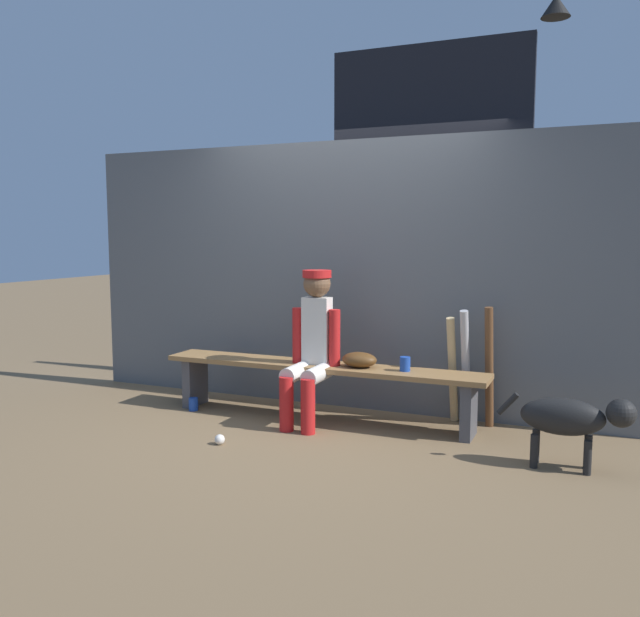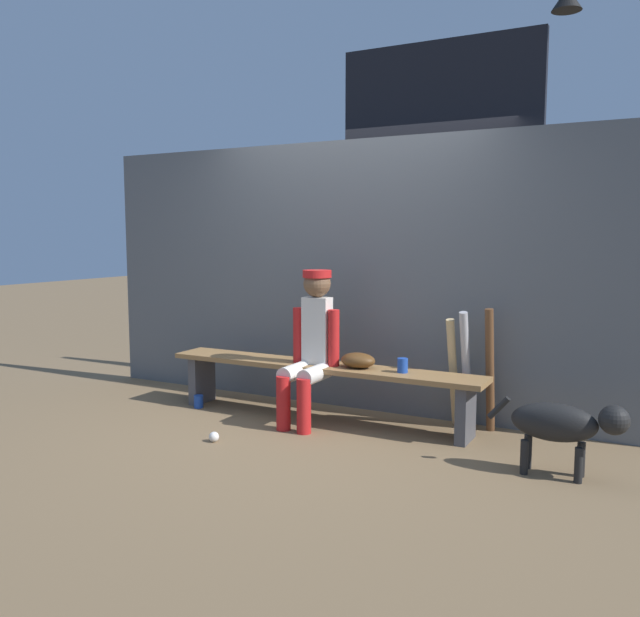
% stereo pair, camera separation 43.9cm
% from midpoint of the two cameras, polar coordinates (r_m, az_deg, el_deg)
% --- Properties ---
extents(ground_plane, '(30.00, 30.00, 0.00)m').
position_cam_midpoint_polar(ground_plane, '(5.42, 2.35, -9.63)').
color(ground_plane, brown).
extents(chainlink_fence, '(5.02, 0.03, 2.29)m').
position_cam_midpoint_polar(chainlink_fence, '(5.65, 4.51, 2.82)').
color(chainlink_fence, '#595E63').
rests_on(chainlink_fence, ground_plane).
extents(dugout_bench, '(2.69, 0.36, 0.46)m').
position_cam_midpoint_polar(dugout_bench, '(5.33, 2.37, -5.86)').
color(dugout_bench, olive).
rests_on(dugout_bench, ground_plane).
extents(player_seated, '(0.41, 0.55, 1.22)m').
position_cam_midpoint_polar(player_seated, '(5.19, 1.61, -2.86)').
color(player_seated, silver).
rests_on(player_seated, ground_plane).
extents(baseball_glove, '(0.28, 0.20, 0.12)m').
position_cam_midpoint_polar(baseball_glove, '(5.16, 5.76, -4.51)').
color(baseball_glove, '#593819').
rests_on(baseball_glove, dugout_bench).
extents(bat_wood_natural, '(0.08, 0.25, 0.86)m').
position_cam_midpoint_polar(bat_wood_natural, '(5.28, 13.83, -5.42)').
color(bat_wood_natural, tan).
rests_on(bat_wood_natural, ground_plane).
extents(bat_aluminum_silver, '(0.08, 0.27, 0.93)m').
position_cam_midpoint_polar(bat_aluminum_silver, '(5.23, 14.94, -5.19)').
color(bat_aluminum_silver, '#B7B7BC').
rests_on(bat_aluminum_silver, ground_plane).
extents(bat_wood_dark, '(0.09, 0.16, 0.95)m').
position_cam_midpoint_polar(bat_wood_dark, '(5.21, 16.88, -5.18)').
color(bat_wood_dark, brown).
rests_on(bat_wood_dark, ground_plane).
extents(baseball, '(0.07, 0.07, 0.07)m').
position_cam_midpoint_polar(baseball, '(4.89, -6.60, -11.02)').
color(baseball, white).
rests_on(baseball, ground_plane).
extents(cup_on_ground, '(0.08, 0.08, 0.11)m').
position_cam_midpoint_polar(cup_on_ground, '(5.82, -8.34, -8.00)').
color(cup_on_ground, '#1E47AD').
rests_on(cup_on_ground, ground_plane).
extents(cup_on_bench, '(0.08, 0.08, 0.11)m').
position_cam_midpoint_polar(cup_on_bench, '(5.04, 9.68, -4.90)').
color(cup_on_bench, '#1E47AD').
rests_on(cup_on_bench, dugout_bench).
extents(scoreboard, '(2.11, 0.27, 3.46)m').
position_cam_midpoint_polar(scoreboard, '(6.24, 12.87, 14.65)').
color(scoreboard, '#3F3F42').
rests_on(scoreboard, ground_plane).
extents(dog, '(0.84, 0.20, 0.49)m').
position_cam_midpoint_polar(dog, '(4.45, 23.08, -9.24)').
color(dog, black).
rests_on(dog, ground_plane).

